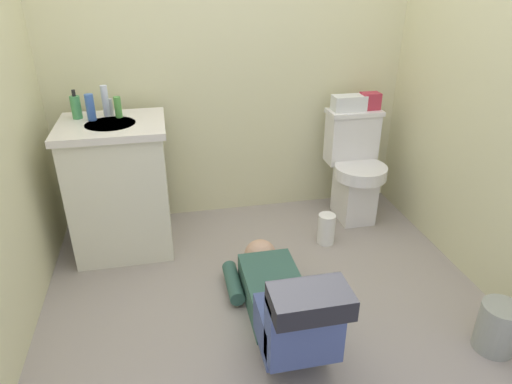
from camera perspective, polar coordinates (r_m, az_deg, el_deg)
The scene contains 15 objects.
ground_plane at distance 2.59m, azimuth 0.88°, elevation -12.26°, with size 2.85×2.92×0.04m, color gray.
wall_back at distance 3.03m, azimuth -3.32°, elevation 18.79°, with size 2.51×0.08×2.40m, color beige.
wall_right at distance 2.62m, azimuth 29.04°, elevation 14.45°, with size 0.08×1.92×2.40m, color beige.
toilet at distance 3.19m, azimuth 12.32°, elevation 3.03°, with size 0.36×0.46×0.75m.
vanity_cabinet at distance 2.85m, azimuth -16.80°, elevation 0.70°, with size 0.60×0.52×0.82m.
faucet at distance 2.83m, azimuth -17.84°, elevation 10.17°, with size 0.02×0.02×0.10m, color silver.
person_plumber at distance 2.22m, azimuth 3.33°, elevation -13.60°, with size 0.39×1.06×0.52m.
tissue_box at distance 3.11m, azimuth 11.66°, elevation 10.96°, with size 0.22×0.11×0.10m, color silver.
toiletry_bag at distance 3.17m, azimuth 14.21°, elevation 11.08°, with size 0.12×0.09×0.11m, color #B22D3F.
soap_dispenser at distance 2.83m, azimuth -21.78°, elevation 9.95°, with size 0.06×0.06×0.17m.
bottle_blue at distance 2.76m, azimuth -20.19°, elevation 10.00°, with size 0.05×0.05×0.15m, color #3C65B7.
bottle_clear at distance 2.82m, azimuth -18.49°, elevation 10.87°, with size 0.04×0.04×0.18m, color silver.
bottle_green at distance 2.77m, azimuth -17.04°, elevation 10.21°, with size 0.04×0.04×0.12m, color #53A045.
trash_can at distance 2.43m, azimuth 28.20°, elevation -14.83°, with size 0.18×0.18×0.24m, color gray.
paper_towel_roll at distance 2.94m, azimuth 8.87°, elevation -4.62°, with size 0.11×0.11×0.20m, color white.
Camera 1 is at (-0.45, -1.97, 1.60)m, focal length 31.67 mm.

